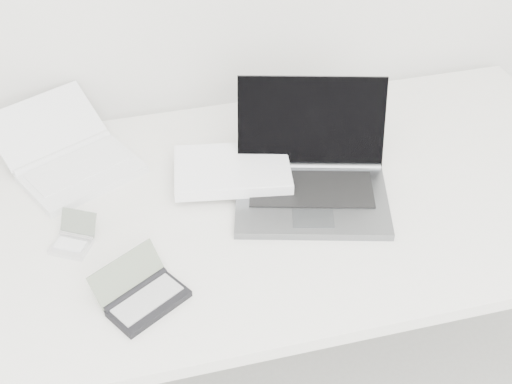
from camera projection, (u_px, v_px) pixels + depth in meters
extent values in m
cube|color=white|center=(265.00, 204.00, 1.59)|extent=(1.60, 0.80, 0.03)
cylinder|color=silver|center=(466.00, 182.00, 2.23)|extent=(0.04, 0.04, 0.70)
cube|color=slate|center=(312.00, 202.00, 1.56)|extent=(0.38, 0.31, 0.02)
cube|color=black|center=(311.00, 189.00, 1.58)|extent=(0.30, 0.19, 0.00)
cube|color=black|center=(311.00, 122.00, 1.61)|extent=(0.34, 0.16, 0.20)
cylinder|color=slate|center=(310.00, 167.00, 1.64)|extent=(0.32, 0.10, 0.02)
cube|color=#393C3F|center=(313.00, 218.00, 1.51)|extent=(0.10, 0.08, 0.00)
cube|color=white|center=(232.00, 170.00, 1.61)|extent=(0.28, 0.21, 0.03)
cube|color=white|center=(232.00, 165.00, 1.60)|extent=(0.28, 0.21, 0.00)
cube|color=white|center=(82.00, 173.00, 1.64)|extent=(0.30, 0.27, 0.02)
cube|color=silver|center=(78.00, 166.00, 1.64)|extent=(0.25, 0.19, 0.00)
cube|color=white|center=(45.00, 126.00, 1.69)|extent=(0.29, 0.23, 0.09)
cylinder|color=white|center=(63.00, 153.00, 1.68)|extent=(0.23, 0.13, 0.02)
cube|color=white|center=(71.00, 247.00, 1.46)|extent=(0.09, 0.09, 0.01)
cube|color=silver|center=(70.00, 245.00, 1.45)|extent=(0.07, 0.06, 0.00)
cube|color=gray|center=(78.00, 223.00, 1.47)|extent=(0.08, 0.06, 0.05)
cylinder|color=white|center=(77.00, 236.00, 1.48)|extent=(0.07, 0.05, 0.01)
cube|color=black|center=(149.00, 304.00, 1.34)|extent=(0.17, 0.14, 0.01)
cube|color=#969696|center=(147.00, 299.00, 1.34)|extent=(0.14, 0.12, 0.00)
cube|color=slate|center=(127.00, 274.00, 1.35)|extent=(0.15, 0.11, 0.06)
cylinder|color=black|center=(136.00, 290.00, 1.36)|extent=(0.13, 0.09, 0.02)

